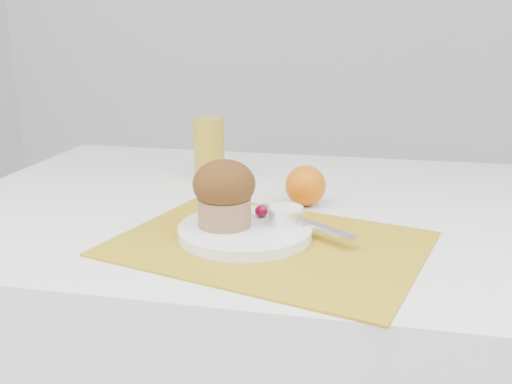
% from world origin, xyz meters
% --- Properties ---
extents(table, '(1.20, 0.80, 0.75)m').
position_xyz_m(table, '(0.00, 0.05, 0.38)').
color(table, white).
rests_on(table, ground).
extents(placemat, '(0.50, 0.42, 0.00)m').
position_xyz_m(placemat, '(0.02, -0.15, 0.75)').
color(placemat, '#B49019').
rests_on(placemat, table).
extents(plate, '(0.24, 0.24, 0.02)m').
position_xyz_m(plate, '(-0.02, -0.13, 0.76)').
color(plate, white).
rests_on(plate, placemat).
extents(ramekin, '(0.07, 0.07, 0.02)m').
position_xyz_m(ramekin, '(0.04, -0.11, 0.78)').
color(ramekin, white).
rests_on(ramekin, plate).
extents(cream, '(0.05, 0.05, 0.01)m').
position_xyz_m(cream, '(0.04, -0.11, 0.79)').
color(cream, white).
rests_on(cream, ramekin).
extents(raspberry_near, '(0.02, 0.02, 0.02)m').
position_xyz_m(raspberry_near, '(-0.01, -0.08, 0.78)').
color(raspberry_near, '#5A0218').
rests_on(raspberry_near, plate).
extents(raspberry_far, '(0.02, 0.02, 0.02)m').
position_xyz_m(raspberry_far, '(0.02, -0.10, 0.78)').
color(raspberry_far, '#5B020E').
rests_on(raspberry_far, plate).
extents(butter_knife, '(0.17, 0.13, 0.00)m').
position_xyz_m(butter_knife, '(0.06, -0.10, 0.77)').
color(butter_knife, silver).
rests_on(butter_knife, plate).
extents(orange, '(0.07, 0.07, 0.07)m').
position_xyz_m(orange, '(0.05, 0.05, 0.79)').
color(orange, orange).
rests_on(orange, table).
extents(juice_glass, '(0.08, 0.08, 0.13)m').
position_xyz_m(juice_glass, '(-0.17, 0.19, 0.81)').
color(juice_glass, gold).
rests_on(juice_glass, table).
extents(muffin, '(0.09, 0.09, 0.10)m').
position_xyz_m(muffin, '(-0.05, -0.13, 0.82)').
color(muffin, '#9E754C').
rests_on(muffin, plate).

